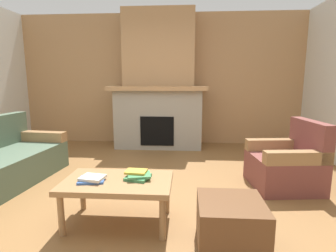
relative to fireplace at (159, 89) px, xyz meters
The scene contains 8 objects.
ground 2.87m from the fireplace, 90.00° to the right, with size 9.00×9.00×0.00m, color brown.
wall_back_wood_panel 0.42m from the fireplace, 90.00° to the left, with size 6.00×0.12×2.70m, color tan.
fireplace is the anchor object (origin of this frame).
armchair 2.87m from the fireplace, 47.94° to the right, with size 0.84×0.84×0.85m.
coffee_table 3.14m from the fireplace, 91.42° to the right, with size 1.00×0.60×0.43m.
ottoman 3.60m from the fireplace, 74.71° to the right, with size 0.52×0.52×0.40m, color brown.
book_stack_near_edge 3.17m from the fireplace, 95.58° to the right, with size 0.26×0.25×0.05m.
book_stack_center 3.07m from the fireplace, 87.96° to the right, with size 0.26×0.25×0.07m.
Camera 1 is at (0.55, -2.70, 1.34)m, focal length 28.25 mm.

